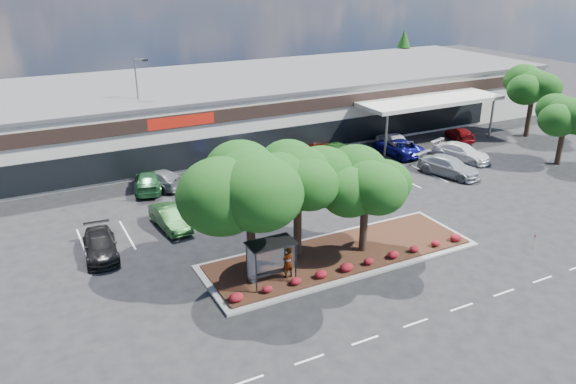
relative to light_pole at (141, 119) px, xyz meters
name	(u,v)px	position (x,y,z in m)	size (l,w,h in m)	color
ground	(404,277)	(8.55, -27.97, -4.36)	(160.00, 160.00, 0.00)	black
retail_store	(209,108)	(8.61, 5.94, -1.21)	(80.40, 25.20, 6.25)	beige
landscape_island	(340,255)	(6.55, -23.97, -4.24)	(18.00, 6.00, 0.26)	gray
lane_markings	(315,215)	(8.41, -17.55, -4.36)	(33.12, 20.06, 0.01)	silver
shrub_row	(359,264)	(6.55, -26.07, -3.85)	(17.00, 0.80, 0.50)	maroon
bus_shelter	(270,250)	(1.05, -25.02, -2.06)	(2.75, 1.55, 2.59)	black
island_tree_west	(250,211)	(0.55, -23.47, -0.16)	(7.20, 7.20, 7.89)	#153E10
island_tree_mid	(298,201)	(4.05, -22.77, -0.44)	(6.60, 6.60, 7.32)	#153E10
island_tree_east	(365,204)	(8.05, -24.27, -0.85)	(5.80, 5.80, 6.50)	#153E10
tree_east_near	(563,131)	(34.55, -17.97, -1.11)	(5.60, 5.60, 6.51)	#153E10
tree_east_far	(531,102)	(39.55, -9.97, -0.55)	(6.40, 6.40, 7.62)	#153E10
conifer_north_east	(402,60)	(42.55, 16.03, 0.14)	(3.96, 3.96, 9.00)	#153E10
person_waiting	(288,263)	(2.17, -25.12, -3.13)	(0.71, 0.47, 1.95)	#594C47
light_pole	(141,119)	(0.00, 0.00, 0.00)	(1.42, 0.71, 9.84)	gray
survey_stake	(534,240)	(18.40, -28.97, -3.67)	(0.08, 0.14, 1.07)	tan
car_0	(100,245)	(-7.09, -16.75, -3.64)	(2.03, 4.98, 1.45)	black
car_1	(170,218)	(-1.92, -14.77, -3.60)	(1.62, 4.65, 1.53)	#20501F
car_2	(270,198)	(5.99, -14.75, -3.58)	(1.65, 4.74, 1.56)	#632007
car_4	(296,181)	(9.56, -12.20, -3.70)	(1.41, 4.04, 1.33)	white
car_5	(369,177)	(15.65, -14.09, -3.68)	(1.45, 4.15, 1.37)	black
car_6	(380,170)	(17.33, -13.36, -3.56)	(2.26, 5.55, 1.61)	#6F2F06
car_7	(449,166)	(23.27, -15.54, -3.53)	(2.33, 5.73, 1.66)	#9EA5A9
car_8	(462,152)	(27.24, -12.94, -3.55)	(2.27, 5.60, 1.62)	white
car_9	(148,181)	(-1.42, -6.73, -3.59)	(2.18, 5.35, 1.55)	#20522B
car_10	(160,179)	(-0.42, -6.58, -3.61)	(2.10, 5.18, 1.50)	slate
car_11	(245,178)	(5.96, -9.83, -3.55)	(1.72, 4.92, 1.62)	navy
car_13	(325,151)	(16.01, -6.23, -3.65)	(2.37, 5.13, 1.43)	maroon
car_14	(334,151)	(16.53, -7.04, -3.53)	(2.34, 5.76, 1.67)	#184B14
car_15	(397,147)	(22.86, -8.68, -3.56)	(2.67, 5.78, 1.61)	navy
car_16	(393,141)	(23.60, -7.01, -3.54)	(2.31, 5.69, 1.65)	white
car_17	(460,134)	(31.94, -7.78, -3.69)	(1.87, 4.61, 1.34)	maroon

